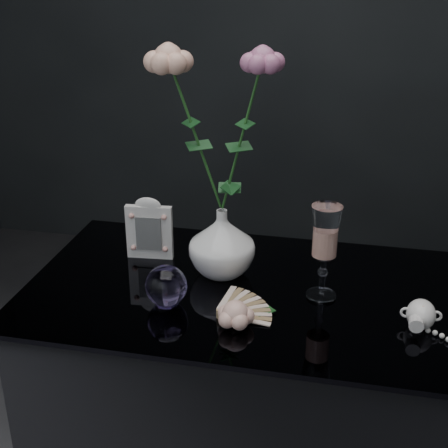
% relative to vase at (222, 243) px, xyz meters
% --- Properties ---
extents(table, '(1.05, 0.58, 0.76)m').
position_rel_vase_xyz_m(table, '(0.10, -0.06, -0.46)').
color(table, black).
rests_on(table, ground).
extents(vase, '(0.20, 0.20, 0.16)m').
position_rel_vase_xyz_m(vase, '(0.00, 0.00, 0.00)').
color(vase, white).
rests_on(vase, table).
extents(wine_glass, '(0.08, 0.08, 0.22)m').
position_rel_vase_xyz_m(wine_glass, '(0.24, -0.06, 0.03)').
color(wine_glass, white).
rests_on(wine_glass, table).
extents(picture_frame, '(0.13, 0.10, 0.16)m').
position_rel_vase_xyz_m(picture_frame, '(-0.19, 0.05, -0.00)').
color(picture_frame, silver).
rests_on(picture_frame, table).
extents(paperweight, '(0.12, 0.12, 0.09)m').
position_rel_vase_xyz_m(paperweight, '(-0.09, -0.16, -0.04)').
color(paperweight, '#8872B9').
rests_on(paperweight, table).
extents(paper_fan, '(0.26, 0.24, 0.02)m').
position_rel_vase_xyz_m(paper_fan, '(0.04, -0.19, -0.07)').
color(paper_fan, '#F5EAC4').
rests_on(paper_fan, table).
extents(loose_rose, '(0.17, 0.20, 0.06)m').
position_rel_vase_xyz_m(loose_rose, '(0.07, -0.21, -0.05)').
color(loose_rose, '#FFB8A4').
rests_on(loose_rose, table).
extents(pearl_jar, '(0.21, 0.22, 0.06)m').
position_rel_vase_xyz_m(pearl_jar, '(0.44, -0.14, -0.05)').
color(pearl_jar, white).
rests_on(pearl_jar, table).
extents(roses, '(0.27, 0.11, 0.42)m').
position_rel_vase_xyz_m(roses, '(-0.01, -0.00, 0.29)').
color(roses, '#E9AB90').
rests_on(roses, vase).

